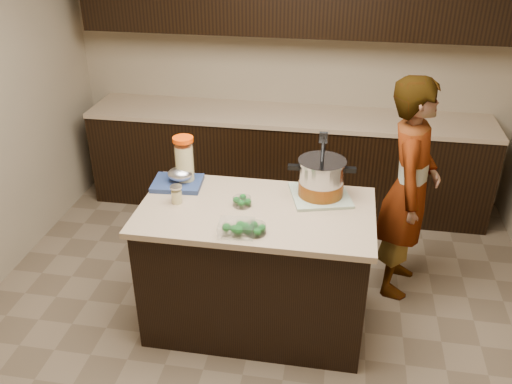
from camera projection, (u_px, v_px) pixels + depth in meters
ground_plane at (256, 320)px, 3.78m from camera, size 4.00×4.00×0.00m
room_shell at (256, 81)px, 2.96m from camera, size 4.04×4.04×2.72m
back_cabinets at (289, 108)px, 4.83m from camera, size 3.60×0.63×2.33m
island at (256, 268)px, 3.56m from camera, size 1.46×0.81×0.90m
dish_towel at (320, 195)px, 3.48m from camera, size 0.44×0.44×0.02m
stock_pot at (321, 180)px, 3.43m from camera, size 0.43×0.32×0.43m
lemonade_pitcher at (185, 163)px, 3.57m from camera, size 0.14×0.14×0.33m
mason_jar at (177, 195)px, 3.39m from camera, size 0.10×0.10×0.12m
broccoli_tub_left at (242, 202)px, 3.37m from camera, size 0.14×0.14×0.06m
broccoli_tub_right at (256, 229)px, 3.09m from camera, size 0.13×0.13×0.06m
broccoli_tub_rect at (237, 229)px, 3.09m from camera, size 0.21×0.16×0.07m
blue_tray at (179, 180)px, 3.60m from camera, size 0.34×0.28×0.12m
person at (409, 190)px, 3.76m from camera, size 0.49×0.65×1.62m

